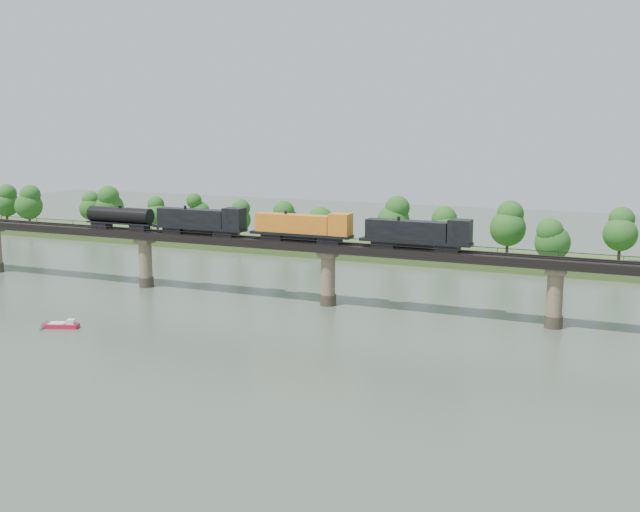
% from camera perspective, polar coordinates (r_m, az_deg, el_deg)
% --- Properties ---
extents(ground, '(400.00, 400.00, 0.00)m').
position_cam_1_polar(ground, '(120.85, -5.00, -6.52)').
color(ground, '#394839').
rests_on(ground, ground).
extents(far_bank, '(300.00, 24.00, 1.60)m').
position_cam_1_polar(far_bank, '(197.66, 6.80, 0.15)').
color(far_bank, '#354F1F').
rests_on(far_bank, ground).
extents(bridge, '(236.00, 30.00, 11.50)m').
position_cam_1_polar(bridge, '(145.83, 0.58, -1.41)').
color(bridge, '#473A2D').
rests_on(bridge, ground).
extents(bridge_superstructure, '(220.00, 4.90, 0.75)m').
position_cam_1_polar(bridge_superstructure, '(144.72, 0.59, 1.05)').
color(bridge_superstructure, black).
rests_on(bridge_superstructure, bridge).
extents(far_treeline, '(289.06, 17.54, 13.60)m').
position_cam_1_polar(far_treeline, '(194.75, 4.15, 2.43)').
color(far_treeline, '#382619').
rests_on(far_treeline, far_bank).
extents(freight_train, '(79.69, 3.10, 5.49)m').
position_cam_1_polar(freight_train, '(149.62, -3.82, 2.22)').
color(freight_train, black).
rests_on(freight_train, bridge).
extents(motorboat, '(5.50, 3.49, 1.45)m').
position_cam_1_polar(motorboat, '(137.77, -17.81, -4.69)').
color(motorboat, '#BA1537').
rests_on(motorboat, ground).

